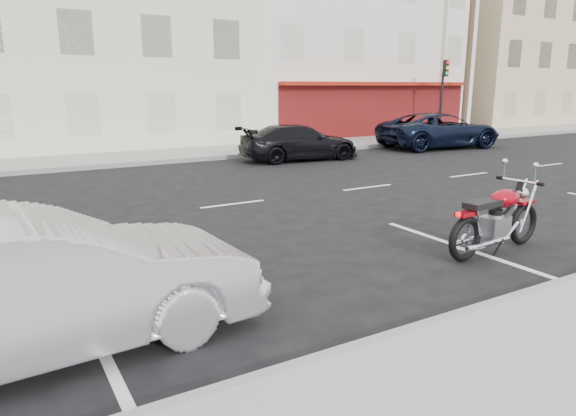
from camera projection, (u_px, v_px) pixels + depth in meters
name	position (u px, v px, depth m)	size (l,w,h in m)	color
ground	(305.00, 195.00, 12.94)	(120.00, 120.00, 0.00)	black
sidewalk_far	(50.00, 163.00, 17.77)	(80.00, 3.40, 0.15)	gray
curb_near	(250.00, 385.00, 4.59)	(80.00, 0.12, 0.16)	gray
curb_far	(56.00, 170.00, 16.34)	(80.00, 0.12, 0.16)	gray
bldg_cream	(87.00, 20.00, 24.31)	(12.00, 12.00, 11.50)	beige
bldg_corner	(316.00, 25.00, 30.58)	(14.00, 12.00, 12.50)	silver
bldg_far_east	(484.00, 47.00, 38.13)	(12.00, 12.00, 11.00)	tan
utility_pole	(470.00, 45.00, 26.68)	(1.80, 0.30, 9.00)	#422D1E
traffic_light	(443.00, 89.00, 25.98)	(0.26, 0.30, 3.80)	black
fire_hydrant	(417.00, 130.00, 25.85)	(0.20, 0.20, 0.72)	beige
motorcycle	(525.00, 214.00, 8.84)	(2.33, 0.77, 1.17)	black
sedan_silver	(35.00, 286.00, 5.09)	(1.59, 4.55, 1.50)	#A5A7AD
suv_far	(439.00, 130.00, 22.68)	(2.56, 5.55, 1.54)	black
car_far	(299.00, 142.00, 18.96)	(1.83, 4.50, 1.31)	black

